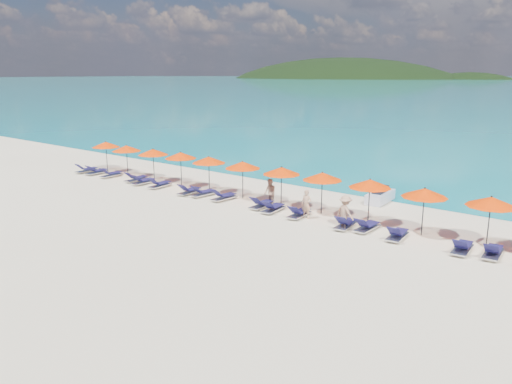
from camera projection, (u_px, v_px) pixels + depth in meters
The scene contains 35 objects.
ground at pixel (217, 227), 24.27m from camera, with size 1400.00×1400.00×0.00m, color beige.
headland_main at pixel (338, 110), 625.09m from camera, with size 374.00×242.00×126.50m.
headland_small at pixel (467, 112), 548.11m from camera, with size 162.00×126.00×85.50m.
jetski at pixel (380, 196), 28.86m from camera, with size 1.15×2.59×0.90m.
beachgoer_a at pixel (306, 204), 25.57m from camera, with size 0.55×0.36×1.51m, color tan.
beachgoer_b at pixel (270, 192), 27.98m from camera, with size 0.76×0.44×1.56m, color tan.
beachgoer_c at pixel (345, 212), 23.84m from camera, with size 1.06×0.49×1.65m, color tan.
umbrella_0 at pixel (106, 144), 37.78m from camera, with size 2.10×2.10×2.28m.
umbrella_1 at pixel (126, 148), 35.89m from camera, with size 2.10×2.10×2.28m.
umbrella_2 at pixel (153, 152), 34.23m from camera, with size 2.10×2.10×2.28m.
umbrella_3 at pixel (181, 155), 32.82m from camera, with size 2.10×2.10×2.28m.
umbrella_4 at pixel (209, 160), 31.14m from camera, with size 2.10×2.10×2.28m.
umbrella_5 at pixel (243, 165), 29.40m from camera, with size 2.10×2.10×2.28m.
umbrella_6 at pixel (282, 171), 27.67m from camera, with size 2.10×2.10×2.28m.
umbrella_7 at pixel (322, 176), 26.19m from camera, with size 2.10×2.10×2.28m.
umbrella_8 at pixel (370, 184), 24.50m from camera, with size 2.10×2.10×2.28m.
umbrella_9 at pixel (425, 193), 22.63m from camera, with size 2.10×2.10×2.28m.
umbrella_10 at pixel (491, 202), 21.08m from camera, with size 2.10×2.10×2.28m.
lounger_0 at pixel (86, 170), 37.38m from camera, with size 0.64×1.71×0.66m.
lounger_1 at pixel (97, 171), 36.75m from camera, with size 0.71×1.73×0.66m.
lounger_2 at pixel (111, 174), 35.77m from camera, with size 0.69×1.72×0.66m.
lounger_3 at pixel (136, 178), 34.29m from camera, with size 0.64×1.71×0.66m.
lounger_4 at pixel (143, 181), 33.47m from camera, with size 0.63×1.71×0.66m.
lounger_5 at pixel (159, 184), 32.49m from camera, with size 0.77×1.75×0.66m.
lounger_6 at pixel (189, 191), 30.72m from camera, with size 0.75×1.74×0.66m.
lounger_7 at pixel (203, 193), 30.24m from camera, with size 0.78×1.75×0.66m.
lounger_8 at pixel (224, 197), 29.29m from camera, with size 0.73×1.74×0.66m.
lounger_9 at pixel (262, 204), 27.61m from camera, with size 0.66×1.71×0.66m.
lounger_10 at pixel (273, 208), 26.84m from camera, with size 0.79×1.75×0.66m.
lounger_11 at pixel (299, 213), 25.84m from camera, with size 0.76×1.75×0.66m.
lounger_12 at pixel (346, 224), 24.04m from camera, with size 0.79×1.75×0.66m.
lounger_13 at pixel (367, 226), 23.63m from camera, with size 0.65×1.71×0.66m.
lounger_14 at pixel (397, 234), 22.45m from camera, with size 0.79×1.76×0.66m.
lounger_15 at pixel (462, 247), 20.79m from camera, with size 0.76×1.75×0.66m.
lounger_16 at pixel (493, 252), 20.29m from camera, with size 0.76×1.75×0.66m.
Camera 1 is at (16.01, -16.90, 7.34)m, focal length 35.00 mm.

